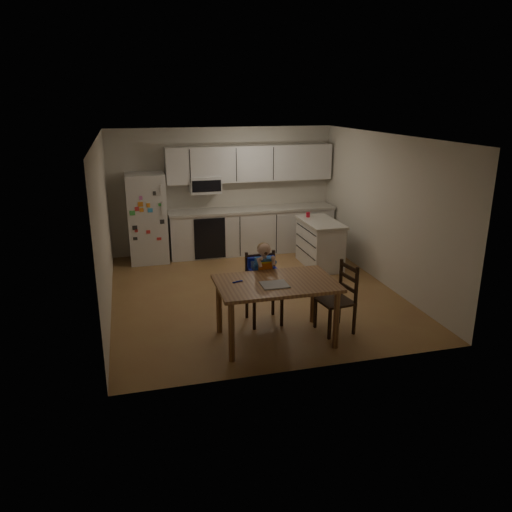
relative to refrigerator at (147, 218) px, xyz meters
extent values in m
cube|color=#94643B|center=(1.55, -2.15, -0.85)|extent=(4.50, 5.00, 0.01)
cube|color=beige|center=(1.55, 0.35, 0.40)|extent=(4.50, 0.02, 2.50)
cube|color=beige|center=(-0.70, -2.15, 0.40)|extent=(0.02, 5.00, 2.50)
cube|color=beige|center=(3.80, -2.15, 0.40)|extent=(0.02, 5.00, 2.50)
cube|color=white|center=(1.55, -2.15, 1.65)|extent=(4.50, 5.00, 0.01)
cube|color=silver|center=(0.00, 0.00, 0.00)|extent=(0.72, 0.70, 1.70)
cube|color=silver|center=(2.08, 0.05, -0.42)|extent=(3.34, 0.60, 0.86)
cube|color=beige|center=(2.08, 0.04, 0.04)|extent=(3.37, 0.62, 0.05)
cube|color=black|center=(1.16, -0.26, -0.42)|extent=(0.60, 0.02, 0.80)
cube|color=silver|center=(2.08, 0.18, 0.95)|extent=(3.34, 0.34, 0.70)
cube|color=silver|center=(1.16, 0.15, 0.57)|extent=(0.60, 0.38, 0.33)
cube|color=silver|center=(3.10, -1.13, -0.44)|extent=(0.56, 1.12, 0.82)
cube|color=beige|center=(3.10, -1.13, -0.01)|extent=(0.61, 1.17, 0.05)
cylinder|color=red|center=(2.98, -0.77, 0.06)|extent=(0.08, 0.08, 0.10)
cube|color=brown|center=(1.41, -3.84, -0.06)|extent=(1.52, 0.98, 0.04)
cylinder|color=brown|center=(0.74, -4.25, -0.47)|extent=(0.08, 0.08, 0.77)
cylinder|color=brown|center=(0.74, -3.44, -0.47)|extent=(0.08, 0.08, 0.77)
cylinder|color=brown|center=(2.08, -4.25, -0.47)|extent=(0.08, 0.08, 0.77)
cylinder|color=brown|center=(2.08, -3.44, -0.47)|extent=(0.08, 0.08, 0.77)
cube|color=#A4A4A8|center=(1.36, -3.95, -0.03)|extent=(0.33, 0.29, 0.01)
cylinder|color=#1725C3|center=(0.92, -3.74, -0.03)|extent=(0.12, 0.06, 0.02)
cube|color=black|center=(1.41, -3.27, -0.40)|extent=(0.45, 0.45, 0.03)
cube|color=black|center=(1.22, -3.48, -0.63)|extent=(0.04, 0.04, 0.44)
cube|color=black|center=(1.21, -3.08, -0.63)|extent=(0.04, 0.04, 0.44)
cube|color=black|center=(1.61, -3.47, -0.63)|extent=(0.04, 0.04, 0.44)
cube|color=black|center=(1.60, -3.07, -0.63)|extent=(0.04, 0.04, 0.44)
cube|color=black|center=(1.41, -3.08, -0.12)|extent=(0.44, 0.05, 0.52)
cube|color=#1725C3|center=(1.41, -3.27, -0.33)|extent=(0.40, 0.36, 0.10)
cube|color=#1725C3|center=(1.41, -3.13, -0.10)|extent=(0.40, 0.07, 0.35)
cube|color=#5FACEE|center=(1.41, -3.29, -0.27)|extent=(0.31, 0.27, 0.02)
cube|color=#1F45B8|center=(1.41, -3.26, -0.03)|extent=(0.23, 0.15, 0.27)
cube|color=#BF4518|center=(1.41, -3.33, -0.04)|extent=(0.20, 0.02, 0.21)
sphere|color=beige|center=(1.41, -3.27, 0.22)|extent=(0.18, 0.18, 0.18)
ellipsoid|color=olive|center=(1.41, -3.27, 0.24)|extent=(0.18, 0.17, 0.15)
cube|color=black|center=(2.26, -3.79, -0.41)|extent=(0.48, 0.48, 0.03)
cube|color=black|center=(2.05, -3.63, -0.64)|extent=(0.04, 0.04, 0.42)
cube|color=black|center=(2.42, -3.58, -0.64)|extent=(0.04, 0.04, 0.42)
cube|color=black|center=(2.10, -4.01, -0.64)|extent=(0.04, 0.04, 0.42)
cube|color=black|center=(2.48, -3.96, -0.64)|extent=(0.04, 0.04, 0.42)
cube|color=black|center=(2.45, -3.77, -0.15)|extent=(0.09, 0.42, 0.50)
camera|label=1|loc=(-0.34, -9.52, 2.19)|focal=35.00mm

